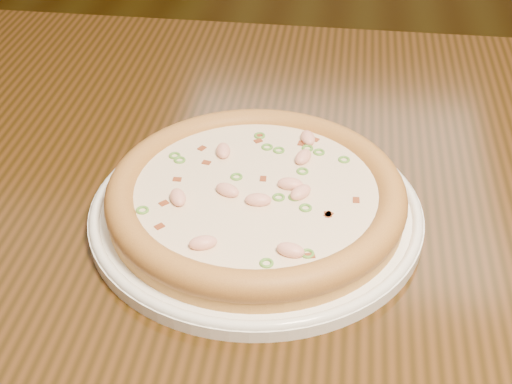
# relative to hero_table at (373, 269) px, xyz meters

# --- Properties ---
(ground) EXTENTS (9.00, 9.00, 0.00)m
(ground) POSITION_rel_hero_table_xyz_m (-0.10, 0.56, -0.65)
(ground) COLOR black
(hero_table) EXTENTS (1.20, 0.80, 0.75)m
(hero_table) POSITION_rel_hero_table_xyz_m (0.00, 0.00, 0.00)
(hero_table) COLOR black
(hero_table) RESTS_ON ground
(plate) EXTENTS (0.31, 0.31, 0.02)m
(plate) POSITION_rel_hero_table_xyz_m (-0.12, -0.05, 0.11)
(plate) COLOR white
(plate) RESTS_ON hero_table
(pizza) EXTENTS (0.28, 0.28, 0.03)m
(pizza) POSITION_rel_hero_table_xyz_m (-0.12, -0.05, 0.13)
(pizza) COLOR gold
(pizza) RESTS_ON plate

